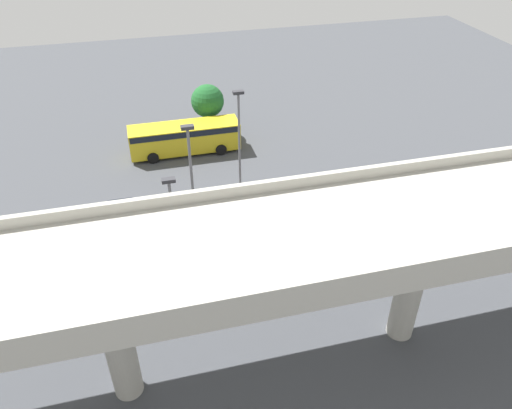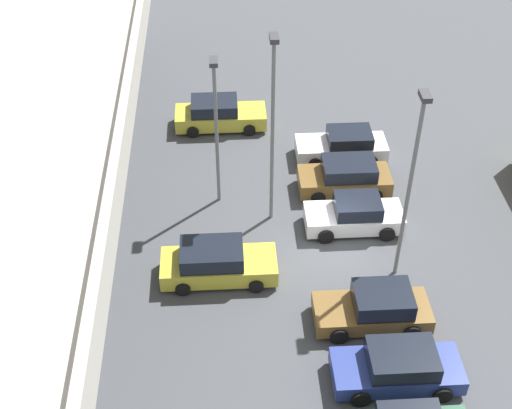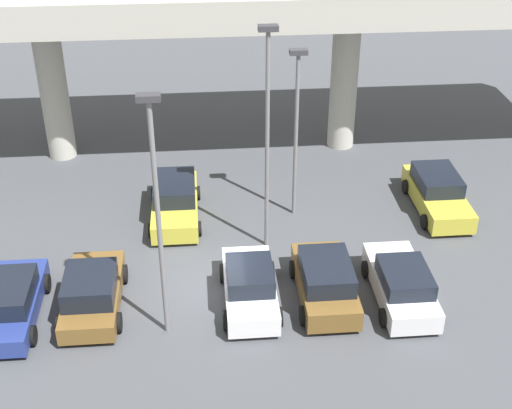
% 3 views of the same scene
% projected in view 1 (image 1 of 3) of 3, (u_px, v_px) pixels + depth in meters
% --- Properties ---
extents(ground_plane, '(89.64, 89.64, 0.00)m').
position_uv_depth(ground_plane, '(226.00, 225.00, 33.93)').
color(ground_plane, '#424449').
extents(highway_overpass, '(43.16, 7.00, 8.35)m').
position_uv_depth(highway_overpass, '(275.00, 255.00, 21.01)').
color(highway_overpass, '#ADAAA0').
rests_on(highway_overpass, ground_plane).
extents(parked_car_0, '(2.07, 4.37, 1.48)m').
position_uv_depth(parked_car_0, '(353.00, 190.00, 36.18)').
color(parked_car_0, '#0C381E').
rests_on(parked_car_0, ground_plane).
extents(parked_car_1, '(2.15, 4.58, 1.52)m').
position_uv_depth(parked_car_1, '(317.00, 193.00, 35.88)').
color(parked_car_1, navy).
rests_on(parked_car_1, ground_plane).
extents(parked_car_2, '(2.14, 4.44, 1.59)m').
position_uv_depth(parked_car_2, '(281.00, 200.00, 35.06)').
color(parked_car_2, brown).
rests_on(parked_car_2, ground_plane).
extents(parked_car_3, '(2.15, 4.74, 1.62)m').
position_uv_depth(parked_car_3, '(265.00, 262.00, 29.72)').
color(parked_car_3, gold).
rests_on(parked_car_3, ground_plane).
extents(parked_car_4, '(2.02, 4.32, 1.59)m').
position_uv_depth(parked_car_4, '(203.00, 211.00, 34.04)').
color(parked_car_4, silver).
rests_on(parked_car_4, ground_plane).
extents(parked_car_5, '(2.13, 4.30, 1.65)m').
position_uv_depth(parked_car_5, '(163.00, 216.00, 33.47)').
color(parked_car_5, brown).
rests_on(parked_car_5, ground_plane).
extents(parked_car_6, '(2.05, 4.50, 1.53)m').
position_uv_depth(parked_car_6, '(123.00, 220.00, 33.20)').
color(parked_car_6, silver).
rests_on(parked_car_6, ground_plane).
extents(parked_car_7, '(2.11, 4.79, 1.61)m').
position_uv_depth(parked_car_7, '(67.00, 292.00, 27.65)').
color(parked_car_7, gold).
rests_on(parked_car_7, ground_plane).
extents(shuttle_bus, '(9.09, 2.66, 2.49)m').
position_uv_depth(shuttle_bus, '(185.00, 136.00, 41.46)').
color(shuttle_bus, gold).
rests_on(shuttle_bus, ground_plane).
extents(lamp_post_near_aisle, '(0.70, 0.35, 8.57)m').
position_uv_depth(lamp_post_near_aisle, '(239.00, 142.00, 33.20)').
color(lamp_post_near_aisle, slate).
rests_on(lamp_post_near_aisle, ground_plane).
extents(lamp_post_mid_lot, '(0.70, 0.35, 7.28)m').
position_uv_depth(lamp_post_mid_lot, '(174.00, 225.00, 26.78)').
color(lamp_post_mid_lot, slate).
rests_on(lamp_post_mid_lot, ground_plane).
extents(lamp_post_by_overpass, '(0.70, 0.35, 8.95)m').
position_uv_depth(lamp_post_by_overpass, '(192.00, 186.00, 28.42)').
color(lamp_post_by_overpass, slate).
rests_on(lamp_post_by_overpass, ground_plane).
extents(tree_front_left, '(2.86, 2.86, 4.60)m').
position_uv_depth(tree_front_left, '(208.00, 101.00, 43.27)').
color(tree_front_left, brown).
rests_on(tree_front_left, ground_plane).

